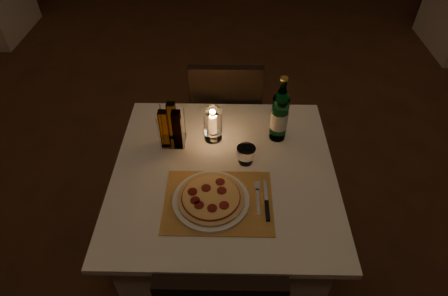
{
  "coord_description": "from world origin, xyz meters",
  "views": [
    {
      "loc": [
        0.08,
        -1.93,
        1.97
      ],
      "look_at": [
        0.06,
        -0.75,
        0.86
      ],
      "focal_mm": 30.0,
      "sensor_mm": 36.0,
      "label": 1
    }
  ],
  "objects_px": {
    "tumbler": "(246,155)",
    "plate": "(211,200)",
    "chair_far": "(226,108)",
    "water_bottle": "(280,115)",
    "main_table": "(224,219)",
    "hurricane_candle": "(213,123)",
    "pizza": "(211,198)"
  },
  "relations": [
    {
      "from": "tumbler",
      "to": "plate",
      "type": "bearing_deg",
      "value": -122.23
    },
    {
      "from": "chair_far",
      "to": "tumbler",
      "type": "bearing_deg",
      "value": -81.44
    },
    {
      "from": "plate",
      "to": "water_bottle",
      "type": "height_order",
      "value": "water_bottle"
    },
    {
      "from": "main_table",
      "to": "plate",
      "type": "relative_size",
      "value": 3.12
    },
    {
      "from": "plate",
      "to": "tumbler",
      "type": "height_order",
      "value": "tumbler"
    },
    {
      "from": "chair_far",
      "to": "hurricane_candle",
      "type": "relative_size",
      "value": 5.23
    },
    {
      "from": "pizza",
      "to": "chair_far",
      "type": "bearing_deg",
      "value": 86.78
    },
    {
      "from": "pizza",
      "to": "tumbler",
      "type": "relative_size",
      "value": 3.26
    },
    {
      "from": "chair_far",
      "to": "pizza",
      "type": "height_order",
      "value": "chair_far"
    },
    {
      "from": "plate",
      "to": "tumbler",
      "type": "relative_size",
      "value": 3.72
    },
    {
      "from": "pizza",
      "to": "tumbler",
      "type": "xyz_separation_m",
      "value": [
        0.15,
        0.24,
        0.02
      ]
    },
    {
      "from": "chair_far",
      "to": "pizza",
      "type": "xyz_separation_m",
      "value": [
        -0.05,
        -0.89,
        0.22
      ]
    },
    {
      "from": "plate",
      "to": "pizza",
      "type": "xyz_separation_m",
      "value": [
        -0.0,
        -0.0,
        0.02
      ]
    },
    {
      "from": "tumbler",
      "to": "pizza",
      "type": "bearing_deg",
      "value": -122.26
    },
    {
      "from": "plate",
      "to": "hurricane_candle",
      "type": "height_order",
      "value": "hurricane_candle"
    },
    {
      "from": "hurricane_candle",
      "to": "plate",
      "type": "bearing_deg",
      "value": -88.98
    },
    {
      "from": "tumbler",
      "to": "hurricane_candle",
      "type": "bearing_deg",
      "value": 134.38
    },
    {
      "from": "chair_far",
      "to": "pizza",
      "type": "distance_m",
      "value": 0.92
    },
    {
      "from": "pizza",
      "to": "water_bottle",
      "type": "bearing_deg",
      "value": 53.22
    },
    {
      "from": "main_table",
      "to": "water_bottle",
      "type": "height_order",
      "value": "water_bottle"
    },
    {
      "from": "main_table",
      "to": "pizza",
      "type": "distance_m",
      "value": 0.44
    },
    {
      "from": "water_bottle",
      "to": "hurricane_candle",
      "type": "bearing_deg",
      "value": -176.99
    },
    {
      "from": "main_table",
      "to": "pizza",
      "type": "relative_size",
      "value": 3.57
    },
    {
      "from": "plate",
      "to": "main_table",
      "type": "bearing_deg",
      "value": 74.48
    },
    {
      "from": "tumbler",
      "to": "water_bottle",
      "type": "bearing_deg",
      "value": 47.89
    },
    {
      "from": "pizza",
      "to": "hurricane_candle",
      "type": "relative_size",
      "value": 1.63
    },
    {
      "from": "plate",
      "to": "hurricane_candle",
      "type": "relative_size",
      "value": 1.86
    },
    {
      "from": "tumbler",
      "to": "water_bottle",
      "type": "xyz_separation_m",
      "value": [
        0.16,
        0.18,
        0.1
      ]
    },
    {
      "from": "plate",
      "to": "hurricane_candle",
      "type": "distance_m",
      "value": 0.41
    },
    {
      "from": "main_table",
      "to": "hurricane_candle",
      "type": "height_order",
      "value": "hurricane_candle"
    },
    {
      "from": "water_bottle",
      "to": "main_table",
      "type": "bearing_deg",
      "value": -138.0
    },
    {
      "from": "pizza",
      "to": "hurricane_candle",
      "type": "distance_m",
      "value": 0.4
    }
  ]
}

